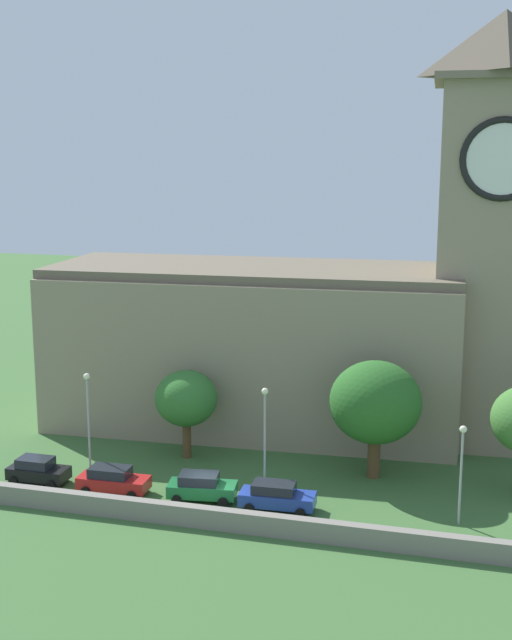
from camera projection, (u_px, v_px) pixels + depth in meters
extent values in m
plane|color=#3D6633|center=(267.00, 431.00, 66.96)|extent=(200.00, 200.00, 0.00)
cube|color=gray|center=(255.00, 350.00, 67.83)|extent=(32.92, 14.46, 12.28)
cube|color=#675C4A|center=(255.00, 270.00, 66.55)|extent=(32.87, 13.44, 0.70)
cube|color=gray|center=(493.00, 268.00, 62.63)|extent=(8.66, 8.66, 26.70)
cube|color=#736753|center=(503.00, 79.00, 59.94)|extent=(10.05, 10.05, 0.50)
pyramid|color=brown|center=(505.00, 42.00, 59.44)|extent=(9.09, 9.09, 4.53)
cylinder|color=white|center=(503.00, 159.00, 57.04)|extent=(5.28, 0.39, 5.28)
torus|color=black|center=(503.00, 159.00, 57.04)|extent=(5.77, 0.77, 5.75)
cube|color=gray|center=(192.00, 516.00, 49.84)|extent=(45.85, 0.70, 1.26)
cube|color=black|center=(39.00, 473.00, 56.24)|extent=(4.06, 1.75, 0.80)
cube|color=#1E232B|center=(35.00, 462.00, 56.15)|extent=(2.28, 1.54, 0.64)
cylinder|color=black|center=(64.00, 476.00, 56.80)|extent=(0.64, 0.32, 0.64)
cylinder|color=black|center=(51.00, 485.00, 55.15)|extent=(0.64, 0.32, 0.64)
cylinder|color=black|center=(27.00, 472.00, 57.50)|extent=(0.64, 0.32, 0.64)
cylinder|color=black|center=(14.00, 481.00, 55.85)|extent=(0.64, 0.32, 0.64)
cube|color=red|center=(114.00, 482.00, 54.62)|extent=(4.70, 1.88, 0.80)
cube|color=#1E232B|center=(110.00, 472.00, 54.53)|extent=(2.65, 1.62, 0.63)
cylinder|color=black|center=(142.00, 485.00, 55.17)|extent=(0.65, 0.33, 0.64)
cylinder|color=black|center=(132.00, 496.00, 53.50)|extent=(0.65, 0.33, 0.64)
cylinder|color=black|center=(97.00, 481.00, 55.90)|extent=(0.65, 0.33, 0.64)
cylinder|color=black|center=(86.00, 491.00, 54.23)|extent=(0.65, 0.33, 0.64)
cube|color=#1E6B38|center=(202.00, 489.00, 53.49)|extent=(4.57, 2.43, 0.80)
cube|color=#1E232B|center=(199.00, 479.00, 53.37)|extent=(2.64, 1.94, 0.64)
cylinder|color=black|center=(228.00, 491.00, 54.28)|extent=(0.68, 0.42, 0.64)
cylinder|color=black|center=(223.00, 502.00, 52.50)|extent=(0.68, 0.42, 0.64)
cylinder|color=black|center=(183.00, 489.00, 54.64)|extent=(0.68, 0.42, 0.64)
cylinder|color=black|center=(177.00, 500.00, 52.86)|extent=(0.68, 0.42, 0.64)
cube|color=#233D9E|center=(277.00, 499.00, 52.04)|extent=(4.77, 1.97, 0.80)
cube|color=#1E232B|center=(274.00, 488.00, 51.95)|extent=(2.70, 1.67, 0.63)
cylinder|color=black|center=(305.00, 502.00, 52.62)|extent=(0.65, 0.35, 0.64)
cylinder|color=black|center=(300.00, 513.00, 50.93)|extent=(0.65, 0.35, 0.64)
cylinder|color=black|center=(256.00, 497.00, 53.31)|extent=(0.65, 0.35, 0.64)
cylinder|color=black|center=(249.00, 508.00, 51.62)|extent=(0.65, 0.35, 0.64)
cylinder|color=#9EA0A5|center=(89.00, 430.00, 56.36)|extent=(0.14, 0.14, 7.01)
sphere|color=#F4EFCC|center=(87.00, 376.00, 55.63)|extent=(0.44, 0.44, 0.44)
cylinder|color=#9EA0A5|center=(265.00, 445.00, 53.79)|extent=(0.14, 0.14, 6.76)
sphere|color=#F4EFCC|center=(265.00, 391.00, 53.08)|extent=(0.44, 0.44, 0.44)
cylinder|color=#9EA0A5|center=(461.00, 479.00, 49.61)|extent=(0.14, 0.14, 5.73)
sphere|color=#F4EFCC|center=(463.00, 429.00, 49.00)|extent=(0.44, 0.44, 0.44)
cylinder|color=brown|center=(374.00, 456.00, 57.15)|extent=(0.87, 0.87, 3.01)
ellipsoid|color=#286023|center=(375.00, 402.00, 56.39)|extent=(6.23, 6.23, 5.60)
cylinder|color=brown|center=(187.00, 439.00, 60.87)|extent=(0.63, 0.63, 2.79)
ellipsoid|color=#33702D|center=(186.00, 398.00, 60.26)|extent=(4.49, 4.49, 4.04)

